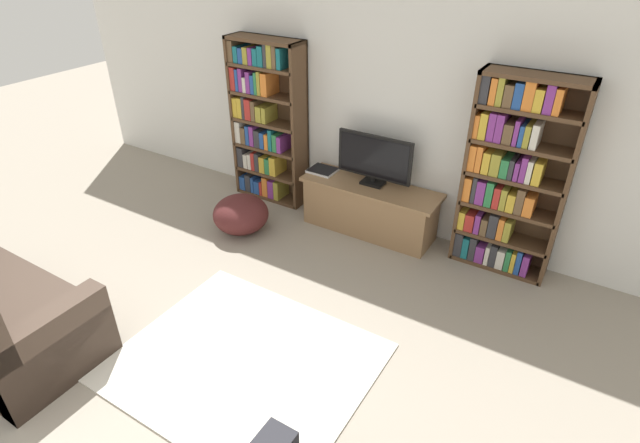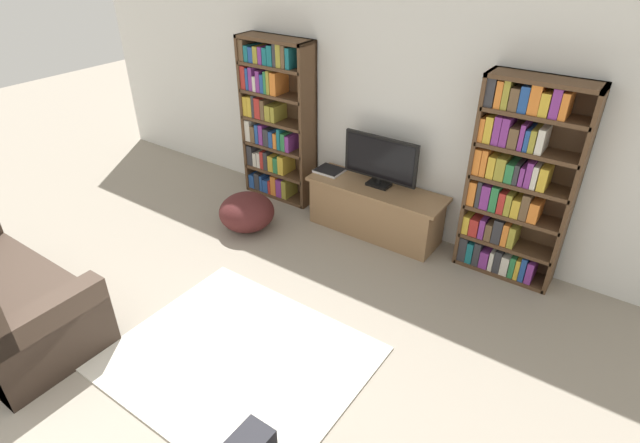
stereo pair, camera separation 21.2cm
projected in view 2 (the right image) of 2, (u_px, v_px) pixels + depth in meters
wall_back at (403, 111)px, 4.94m from camera, size 8.80×0.06×2.60m
bookshelf_left at (275, 120)px, 5.75m from camera, size 0.89×0.30×1.87m
bookshelf_right at (515, 183)px, 4.41m from camera, size 0.89×0.30×1.87m
tv_stand at (375, 210)px, 5.31m from camera, size 1.49×0.47×0.54m
television at (380, 160)px, 5.06m from camera, size 0.82×0.16×0.54m
laptop at (330, 170)px, 5.49m from camera, size 0.30×0.26×0.03m
area_rug at (238, 359)px, 3.86m from camera, size 1.88×1.58×0.02m
beanbag_ottoman at (247, 212)px, 5.42m from camera, size 0.60×0.60×0.40m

